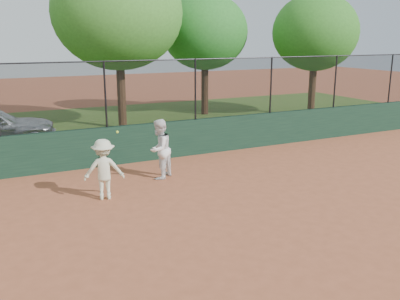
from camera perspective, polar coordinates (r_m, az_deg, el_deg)
name	(u,v)px	position (r m, az deg, el deg)	size (l,w,h in m)	color
ground	(213,237)	(9.06, 1.64, -11.05)	(80.00, 80.00, 0.00)	#A95636
back_wall	(124,145)	(14.16, -9.74, 0.69)	(26.00, 0.20, 1.20)	#183524
grass_strip	(84,129)	(19.99, -14.64, 2.62)	(36.00, 12.00, 0.01)	#2F4C17
player_second	(159,149)	(12.46, -5.22, 0.11)	(0.82, 0.64, 1.68)	white
player_main	(104,169)	(11.07, -12.20, -2.44)	(1.08, 0.78, 1.75)	beige
fence_assembly	(121,92)	(13.87, -10.14, 7.26)	(26.00, 0.06, 2.00)	black
tree_2	(118,13)	(19.50, -10.46, 16.90)	(5.47, 4.97, 7.22)	#472B19
tree_3	(205,32)	(22.82, 0.64, 14.88)	(4.35, 3.95, 6.01)	#382212
tree_4	(316,33)	(23.11, 14.57, 14.35)	(4.32, 3.92, 5.97)	#482E19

